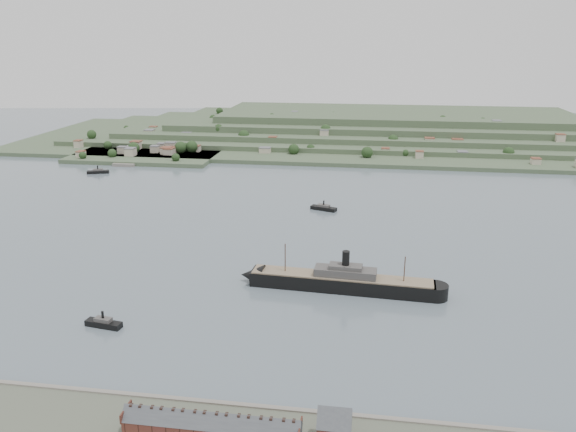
# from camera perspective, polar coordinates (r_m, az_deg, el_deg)

# --- Properties ---
(ground) EXTENTS (1400.00, 1400.00, 0.00)m
(ground) POSITION_cam_1_polar(r_m,az_deg,el_deg) (332.35, 1.91, -3.75)
(ground) COLOR slate
(ground) RESTS_ON ground
(terrace_row) EXTENTS (55.60, 9.80, 11.07)m
(terrace_row) POSITION_cam_1_polar(r_m,az_deg,el_deg) (186.05, -7.77, -20.63)
(terrace_row) COLOR #4F281C
(terrace_row) RESTS_ON ground
(gabled_building) EXTENTS (10.40, 10.18, 14.09)m
(gabled_building) POSITION_cam_1_polar(r_m,az_deg,el_deg) (183.06, 4.73, -20.72)
(gabled_building) COLOR #4F281C
(gabled_building) RESTS_ON ground
(far_peninsula) EXTENTS (760.00, 309.00, 30.00)m
(far_peninsula) POSITION_cam_1_polar(r_m,az_deg,el_deg) (708.96, 7.91, 8.69)
(far_peninsula) COLOR #3B5136
(far_peninsula) RESTS_ON ground
(steamship) EXTENTS (104.82, 18.40, 25.13)m
(steamship) POSITION_cam_1_polar(r_m,az_deg,el_deg) (285.10, 4.91, -6.59)
(steamship) COLOR black
(steamship) RESTS_ON ground
(tugboat) EXTENTS (17.16, 6.91, 7.51)m
(tugboat) POSITION_cam_1_polar(r_m,az_deg,el_deg) (263.79, -18.23, -10.28)
(tugboat) COLOR black
(tugboat) RESTS_ON ground
(ferry_west) EXTENTS (20.41, 11.62, 7.39)m
(ferry_west) POSITION_cam_1_polar(r_m,az_deg,el_deg) (553.97, -18.74, 4.31)
(ferry_west) COLOR black
(ferry_west) RESTS_ON ground
(ferry_east) EXTENTS (20.11, 11.59, 7.29)m
(ferry_east) POSITION_cam_1_polar(r_m,az_deg,el_deg) (413.20, 3.64, 0.83)
(ferry_east) COLOR black
(ferry_east) RESTS_ON ground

